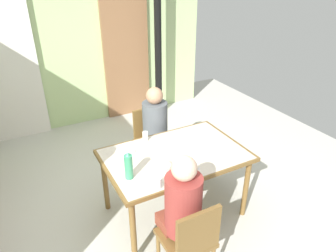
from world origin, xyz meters
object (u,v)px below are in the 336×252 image
(water_bottle_green_near, at_px, (129,166))
(serving_bowl_center, at_px, (162,167))
(chair_far_diner, at_px, (151,138))
(person_near_diner, at_px, (182,202))
(person_far_diner, at_px, (156,122))
(chair_near_diner, at_px, (190,240))
(dining_table, at_px, (175,160))

(water_bottle_green_near, bearing_deg, serving_bowl_center, -5.07)
(chair_far_diner, bearing_deg, person_near_diner, 73.95)
(person_far_diner, bearing_deg, chair_near_diner, 73.95)
(dining_table, distance_m, serving_bowl_center, 0.32)
(chair_far_diner, distance_m, person_far_diner, 0.31)
(dining_table, xyz_separation_m, chair_near_diner, (-0.32, -0.82, -0.19))
(chair_near_diner, xyz_separation_m, person_near_diner, (-0.00, 0.14, 0.28))
(person_near_diner, height_order, serving_bowl_center, person_near_diner)
(chair_far_diner, xyz_separation_m, person_far_diner, (-0.00, -0.14, 0.28))
(dining_table, height_order, person_near_diner, person_near_diner)
(serving_bowl_center, bearing_deg, dining_table, 36.60)
(dining_table, distance_m, person_near_diner, 0.76)
(dining_table, height_order, person_far_diner, person_far_diner)
(dining_table, xyz_separation_m, person_far_diner, (0.12, 0.68, 0.10))
(chair_far_diner, bearing_deg, water_bottle_green_near, 55.32)
(chair_near_diner, bearing_deg, water_bottle_green_near, 109.69)
(chair_far_diner, relative_size, water_bottle_green_near, 3.20)
(dining_table, bearing_deg, chair_near_diner, -111.07)
(dining_table, xyz_separation_m, chair_far_diner, (0.12, 0.82, -0.19))
(serving_bowl_center, bearing_deg, chair_near_diner, -96.65)
(person_near_diner, height_order, person_far_diner, same)
(person_near_diner, distance_m, water_bottle_green_near, 0.59)
(person_far_diner, distance_m, water_bottle_green_near, 1.08)
(chair_far_diner, relative_size, person_near_diner, 1.13)
(serving_bowl_center, bearing_deg, chair_far_diner, 70.29)
(water_bottle_green_near, bearing_deg, dining_table, 15.24)
(chair_far_diner, relative_size, person_far_diner, 1.13)
(person_near_diner, bearing_deg, water_bottle_green_near, 114.20)
(dining_table, xyz_separation_m, person_near_diner, (-0.32, -0.68, 0.10))
(person_far_diner, bearing_deg, person_near_diner, 72.44)
(person_far_diner, relative_size, water_bottle_green_near, 2.84)
(chair_far_diner, distance_m, serving_bowl_center, 1.10)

